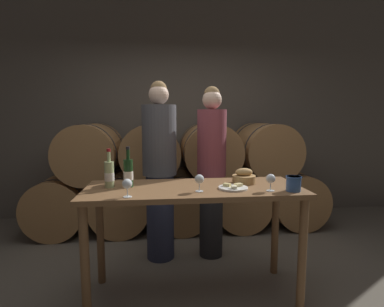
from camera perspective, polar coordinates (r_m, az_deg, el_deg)
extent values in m
plane|color=#665E51|center=(2.73, 0.32, -25.18)|extent=(10.00, 10.00, 0.00)
cube|color=#60594F|center=(4.48, -2.76, 8.88)|extent=(10.00, 0.12, 3.20)
cylinder|color=#9E7042|center=(4.23, -23.40, -8.58)|extent=(0.72, 0.93, 0.72)
cylinder|color=#2D2D33|center=(3.96, -24.69, -9.70)|extent=(0.73, 0.02, 0.73)
cylinder|color=#2D2D33|center=(4.50, -22.27, -7.59)|extent=(0.73, 0.02, 0.73)
cylinder|color=#9E7042|center=(4.07, -13.03, -8.79)|extent=(0.72, 0.93, 0.72)
cylinder|color=#2D2D33|center=(3.78, -13.58, -10.00)|extent=(0.73, 0.02, 0.73)
cylinder|color=#2D2D33|center=(4.35, -12.56, -7.73)|extent=(0.73, 0.02, 0.73)
cylinder|color=#9E7042|center=(4.04, -2.18, -8.70)|extent=(0.72, 0.93, 0.72)
cylinder|color=#2D2D33|center=(3.76, -1.88, -9.92)|extent=(0.73, 0.02, 0.73)
cylinder|color=#2D2D33|center=(4.33, -2.45, -7.64)|extent=(0.73, 0.02, 0.73)
cylinder|color=#9E7042|center=(4.16, 8.41, -8.32)|extent=(0.72, 0.93, 0.72)
cylinder|color=#2D2D33|center=(3.88, 9.50, -9.45)|extent=(0.73, 0.02, 0.73)
cylinder|color=#2D2D33|center=(4.44, 7.45, -7.32)|extent=(0.73, 0.02, 0.73)
cylinder|color=#9E7042|center=(4.41, 18.09, -7.72)|extent=(0.72, 0.93, 0.72)
cylinder|color=#2D2D33|center=(4.15, 19.77, -8.71)|extent=(0.73, 0.02, 0.73)
cylinder|color=#2D2D33|center=(4.67, 16.60, -6.84)|extent=(0.73, 0.02, 0.73)
cylinder|color=#9E7042|center=(4.01, -18.68, 0.26)|extent=(0.72, 0.93, 0.72)
cylinder|color=#2D2D33|center=(3.72, -19.67, -0.28)|extent=(0.73, 0.02, 0.73)
cylinder|color=#2D2D33|center=(4.29, -17.82, 0.72)|extent=(0.73, 0.02, 0.73)
cylinder|color=#9E7042|center=(3.91, -7.78, 0.40)|extent=(0.72, 0.93, 0.72)
cylinder|color=#2D2D33|center=(3.62, -7.92, -0.13)|extent=(0.73, 0.02, 0.73)
cylinder|color=#2D2D33|center=(4.20, -7.66, 0.87)|extent=(0.73, 0.02, 0.73)
cylinder|color=#9E7042|center=(3.96, 3.25, 0.54)|extent=(0.72, 0.93, 0.72)
cylinder|color=#2D2D33|center=(3.67, 4.00, 0.02)|extent=(0.73, 0.02, 0.73)
cylinder|color=#2D2D33|center=(4.25, 2.61, 0.99)|extent=(0.73, 0.02, 0.73)
cylinder|color=#9E7042|center=(4.15, 13.64, 0.65)|extent=(0.72, 0.93, 0.72)
cylinder|color=#2D2D33|center=(3.87, 15.11, 0.16)|extent=(0.73, 0.02, 0.73)
cylinder|color=#2D2D33|center=(4.43, 12.36, 1.07)|extent=(0.73, 0.02, 0.73)
cylinder|color=brown|center=(2.33, -19.71, -19.40)|extent=(0.06, 0.06, 0.86)
cylinder|color=brown|center=(2.50, 20.26, -17.58)|extent=(0.06, 0.06, 0.86)
cylinder|color=brown|center=(2.81, -17.06, -14.64)|extent=(0.06, 0.06, 0.86)
cylinder|color=brown|center=(2.95, 15.56, -13.53)|extent=(0.06, 0.06, 0.86)
cube|color=brown|center=(2.38, 0.33, -6.85)|extent=(1.70, 0.65, 0.04)
cylinder|color=#2D334C|center=(3.15, -6.06, -11.83)|extent=(0.28, 0.28, 0.88)
cylinder|color=#4C4C51|center=(2.99, -6.25, 2.54)|extent=(0.34, 0.34, 0.69)
sphere|color=beige|center=(2.99, -6.37, 11.07)|extent=(0.20, 0.20, 0.20)
sphere|color=olive|center=(3.01, -6.38, 12.08)|extent=(0.16, 0.16, 0.16)
cylinder|color=#232326|center=(3.20, 3.66, -11.76)|extent=(0.24, 0.24, 0.85)
cylinder|color=#8C3D47|center=(3.04, 3.77, 1.99)|extent=(0.29, 0.29, 0.67)
sphere|color=beige|center=(3.03, 3.84, 10.19)|extent=(0.19, 0.19, 0.19)
sphere|color=olive|center=(3.05, 3.81, 11.19)|extent=(0.16, 0.16, 0.16)
cylinder|color=#193819|center=(2.41, -12.02, -3.70)|extent=(0.07, 0.07, 0.22)
cylinder|color=#193819|center=(2.39, -12.11, -0.18)|extent=(0.03, 0.03, 0.08)
cylinder|color=black|center=(2.38, -12.14, 1.04)|extent=(0.03, 0.03, 0.02)
cylinder|color=white|center=(2.41, -12.01, -4.11)|extent=(0.08, 0.08, 0.07)
cylinder|color=#ADBC7F|center=(2.43, -15.47, -3.90)|extent=(0.07, 0.07, 0.20)
cylinder|color=#ADBC7F|center=(2.41, -15.58, -0.59)|extent=(0.03, 0.03, 0.08)
cylinder|color=maroon|center=(2.40, -15.62, 0.62)|extent=(0.03, 0.03, 0.02)
cylinder|color=white|center=(2.43, -15.46, -4.27)|extent=(0.08, 0.08, 0.06)
cylinder|color=#335693|center=(2.36, 18.77, -5.46)|extent=(0.11, 0.11, 0.11)
cylinder|color=#335693|center=(2.35, 18.82, -4.26)|extent=(0.12, 0.12, 0.01)
cylinder|color=#A87F4C|center=(2.53, 9.85, -4.86)|extent=(0.19, 0.19, 0.07)
ellipsoid|color=tan|center=(2.52, 9.88, -3.52)|extent=(0.14, 0.09, 0.07)
cylinder|color=white|center=(2.34, 7.84, -6.50)|extent=(0.23, 0.23, 0.01)
cube|color=beige|center=(2.36, 8.84, -5.91)|extent=(0.07, 0.06, 0.02)
cube|color=#E0CC7F|center=(2.35, 6.70, -5.94)|extent=(0.07, 0.07, 0.02)
cube|color=beige|center=(2.28, 8.00, -6.36)|extent=(0.05, 0.06, 0.02)
cylinder|color=white|center=(2.13, -12.18, -8.06)|extent=(0.06, 0.06, 0.00)
cylinder|color=white|center=(2.12, -12.21, -7.22)|extent=(0.01, 0.01, 0.06)
sphere|color=white|center=(2.11, -12.25, -5.65)|extent=(0.07, 0.07, 0.07)
cylinder|color=white|center=(2.23, 1.41, -7.19)|extent=(0.06, 0.06, 0.00)
cylinder|color=white|center=(2.23, 1.41, -6.39)|extent=(0.01, 0.01, 0.06)
sphere|color=white|center=(2.21, 1.41, -4.89)|extent=(0.07, 0.07, 0.07)
cylinder|color=white|center=(2.33, 14.69, -6.86)|extent=(0.06, 0.06, 0.00)
cylinder|color=white|center=(2.32, 14.71, -6.08)|extent=(0.01, 0.01, 0.06)
sphere|color=white|center=(2.31, 14.76, -4.64)|extent=(0.07, 0.07, 0.07)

